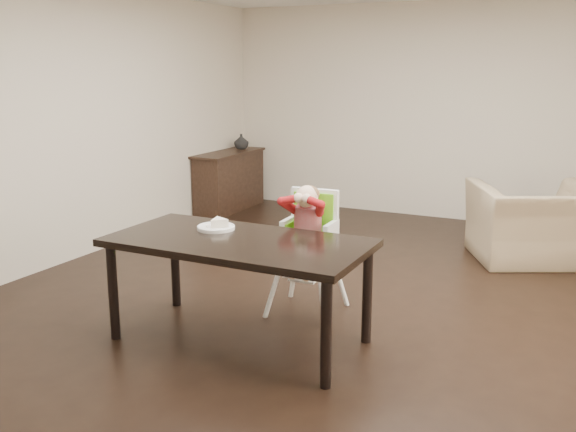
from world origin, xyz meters
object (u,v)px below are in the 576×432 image
at_px(high_chair, 309,223).
at_px(sideboard, 229,181).
at_px(armchair, 537,211).
at_px(dining_table, 239,250).

xyz_separation_m(high_chair, sideboard, (-2.50, 2.91, -0.33)).
xyz_separation_m(high_chair, armchair, (1.48, 2.21, -0.21)).
height_order(dining_table, high_chair, high_chair).
bearing_deg(dining_table, sideboard, 122.22).
distance_m(dining_table, armchair, 3.40).
distance_m(armchair, sideboard, 4.04).
bearing_deg(high_chair, armchair, 53.74).
distance_m(high_chair, armchair, 2.67).
height_order(dining_table, sideboard, sideboard).
relative_size(high_chair, armchair, 0.87).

